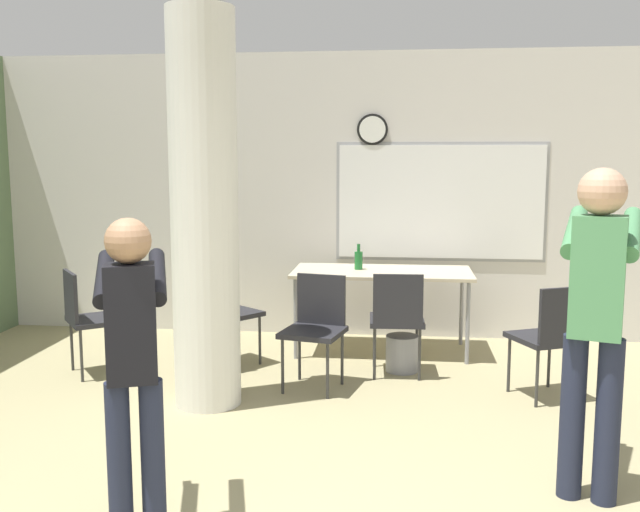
# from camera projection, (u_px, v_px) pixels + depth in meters

# --- Properties ---
(wall_back) EXTENTS (8.00, 0.15, 2.80)m
(wall_back) POSITION_uv_depth(u_px,v_px,m) (341.00, 196.00, 7.11)
(wall_back) COLOR silver
(wall_back) RESTS_ON ground_plane
(support_pillar) EXTENTS (0.48, 0.48, 2.80)m
(support_pillar) POSITION_uv_depth(u_px,v_px,m) (204.00, 212.00, 5.02)
(support_pillar) COLOR silver
(support_pillar) RESTS_ON ground_plane
(folding_table) EXTENTS (1.62, 0.78, 0.76)m
(folding_table) POSITION_uv_depth(u_px,v_px,m) (382.00, 276.00, 6.51)
(folding_table) COLOR beige
(folding_table) RESTS_ON ground_plane
(bottle_on_table) EXTENTS (0.07, 0.07, 0.24)m
(bottle_on_table) POSITION_uv_depth(u_px,v_px,m) (359.00, 260.00, 6.55)
(bottle_on_table) COLOR #1E6B2D
(bottle_on_table) RESTS_ON folding_table
(waste_bin) EXTENTS (0.27, 0.27, 0.30)m
(waste_bin) POSITION_uv_depth(u_px,v_px,m) (402.00, 353.00, 5.97)
(waste_bin) COLOR gray
(waste_bin) RESTS_ON ground_plane
(chair_table_right) EXTENTS (0.46, 0.46, 0.87)m
(chair_table_right) POSITION_uv_depth(u_px,v_px,m) (397.00, 315.00, 5.79)
(chair_table_right) COLOR #232328
(chair_table_right) RESTS_ON ground_plane
(chair_mid_room) EXTENTS (0.58, 0.58, 0.87)m
(chair_mid_room) POSITION_uv_depth(u_px,v_px,m) (551.00, 333.00, 5.21)
(chair_mid_room) COLOR #232328
(chair_mid_room) RESTS_ON ground_plane
(chair_table_front) EXTENTS (0.53, 0.53, 0.87)m
(chair_table_front) POSITION_uv_depth(u_px,v_px,m) (316.00, 323.00, 5.53)
(chair_table_front) COLOR #232328
(chair_table_front) RESTS_ON ground_plane
(chair_near_pillar) EXTENTS (0.62, 0.62, 0.87)m
(chair_near_pillar) POSITION_uv_depth(u_px,v_px,m) (88.00, 314.00, 5.84)
(chair_near_pillar) COLOR #232328
(chair_near_pillar) RESTS_ON ground_plane
(chair_table_left) EXTENTS (0.62, 0.62, 0.87)m
(chair_table_left) POSITION_uv_depth(u_px,v_px,m) (223.00, 308.00, 6.07)
(chair_table_left) COLOR #232328
(chair_table_left) RESTS_ON ground_plane
(person_playing_side) EXTENTS (0.52, 0.72, 1.74)m
(person_playing_side) POSITION_uv_depth(u_px,v_px,m) (596.00, 308.00, 3.64)
(person_playing_side) COLOR #1E2338
(person_playing_side) RESTS_ON ground_plane
(person_playing_front) EXTENTS (0.47, 0.61, 1.52)m
(person_playing_front) POSITION_uv_depth(u_px,v_px,m) (132.00, 353.00, 3.27)
(person_playing_front) COLOR #1E2338
(person_playing_front) RESTS_ON ground_plane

